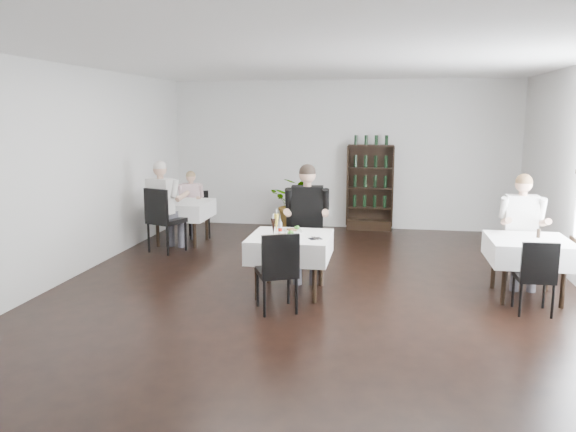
% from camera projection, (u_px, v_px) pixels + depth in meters
% --- Properties ---
extents(room_shell, '(9.00, 9.00, 9.00)m').
position_uv_depth(room_shell, '(314.00, 180.00, 7.08)').
color(room_shell, black).
rests_on(room_shell, ground).
extents(wine_shelf, '(0.90, 0.28, 1.75)m').
position_uv_depth(wine_shelf, '(370.00, 188.00, 11.28)').
color(wine_shelf, black).
rests_on(wine_shelf, ground).
extents(main_table, '(1.03, 1.03, 0.77)m').
position_uv_depth(main_table, '(290.00, 246.00, 7.29)').
color(main_table, black).
rests_on(main_table, ground).
extents(left_table, '(0.98, 0.98, 0.77)m').
position_uv_depth(left_table, '(182.00, 210.00, 10.11)').
color(left_table, black).
rests_on(left_table, ground).
extents(right_table, '(0.98, 0.98, 0.77)m').
position_uv_depth(right_table, '(528.00, 250.00, 7.08)').
color(right_table, black).
rests_on(right_table, ground).
extents(potted_tree, '(1.14, 1.05, 1.07)m').
position_uv_depth(potted_tree, '(296.00, 203.00, 11.37)').
color(potted_tree, '#266121').
rests_on(potted_tree, ground).
extents(main_chair_far, '(0.60, 0.61, 1.13)m').
position_uv_depth(main_chair_far, '(305.00, 233.00, 7.96)').
color(main_chair_far, black).
rests_on(main_chair_far, ground).
extents(main_chair_near, '(0.59, 0.59, 0.97)m').
position_uv_depth(main_chair_near, '(278.00, 267.00, 6.54)').
color(main_chair_near, black).
rests_on(main_chair_near, ground).
extents(left_chair_far, '(0.52, 0.52, 0.87)m').
position_uv_depth(left_chair_far, '(199.00, 211.00, 10.71)').
color(left_chair_far, black).
rests_on(left_chair_far, ground).
extents(left_chair_near, '(0.66, 0.66, 1.10)m').
position_uv_depth(left_chair_near, '(163.00, 216.00, 9.42)').
color(left_chair_near, black).
rests_on(left_chair_near, ground).
extents(right_chair_far, '(0.49, 0.50, 0.94)m').
position_uv_depth(right_chair_far, '(525.00, 245.00, 7.72)').
color(right_chair_far, black).
rests_on(right_chair_far, ground).
extents(right_chair_near, '(0.41, 0.41, 0.89)m').
position_uv_depth(right_chair_near, '(536.00, 273.00, 6.48)').
color(right_chair_near, black).
rests_on(right_chair_near, ground).
extents(diner_main, '(0.64, 0.65, 1.63)m').
position_uv_depth(diner_main, '(307.00, 213.00, 7.88)').
color(diner_main, '#45454D').
rests_on(diner_main, ground).
extents(diner_left_far, '(0.50, 0.51, 1.26)m').
position_uv_depth(diner_left_far, '(191.00, 199.00, 10.65)').
color(diner_left_far, '#45454D').
rests_on(diner_left_far, ground).
extents(diner_left_near, '(0.65, 0.69, 1.55)m').
position_uv_depth(diner_left_near, '(164.00, 199.00, 9.52)').
color(diner_left_near, '#45454D').
rests_on(diner_left_near, ground).
extents(diner_right_far, '(0.57, 0.57, 1.53)m').
position_uv_depth(diner_right_far, '(522.00, 222.00, 7.57)').
color(diner_right_far, '#45454D').
rests_on(diner_right_far, ground).
extents(plate_far, '(0.28, 0.28, 0.07)m').
position_uv_depth(plate_far, '(293.00, 230.00, 7.51)').
color(plate_far, white).
rests_on(plate_far, main_table).
extents(plate_near, '(0.31, 0.31, 0.08)m').
position_uv_depth(plate_near, '(286.00, 236.00, 7.12)').
color(plate_near, white).
rests_on(plate_near, main_table).
extents(pilsner_dark, '(0.06, 0.06, 0.27)m').
position_uv_depth(pilsner_dark, '(273.00, 227.00, 7.25)').
color(pilsner_dark, black).
rests_on(pilsner_dark, main_table).
extents(pilsner_lager, '(0.07, 0.07, 0.31)m').
position_uv_depth(pilsner_lager, '(276.00, 223.00, 7.41)').
color(pilsner_lager, gold).
rests_on(pilsner_lager, main_table).
extents(coke_bottle, '(0.06, 0.06, 0.22)m').
position_uv_depth(coke_bottle, '(280.00, 228.00, 7.25)').
color(coke_bottle, silver).
rests_on(coke_bottle, main_table).
extents(napkin_cutlery, '(0.19, 0.18, 0.02)m').
position_uv_depth(napkin_cutlery, '(315.00, 238.00, 7.05)').
color(napkin_cutlery, black).
rests_on(napkin_cutlery, main_table).
extents(pepper_mill, '(0.05, 0.05, 0.11)m').
position_uv_depth(pepper_mill, '(538.00, 233.00, 7.11)').
color(pepper_mill, black).
rests_on(pepper_mill, right_table).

